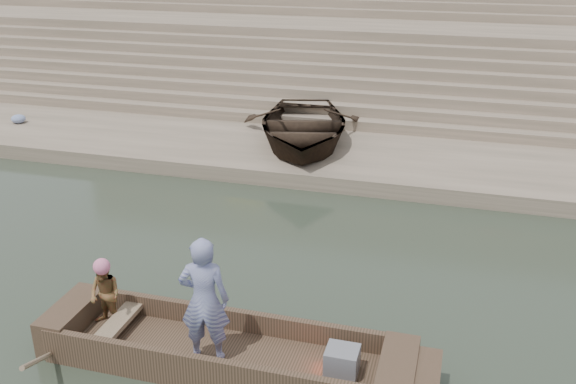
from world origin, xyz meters
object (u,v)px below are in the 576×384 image
at_px(main_rowboat, 224,358).
at_px(standing_man, 204,300).
at_px(television, 341,361).
at_px(rowing_man, 105,295).
at_px(beached_rowboat, 302,126).

relative_size(main_rowboat, standing_man, 2.57).
bearing_deg(television, rowing_man, 177.63).
distance_m(main_rowboat, rowing_man, 2.11).
height_order(main_rowboat, rowing_man, rowing_man).
distance_m(main_rowboat, beached_rowboat, 9.45).
bearing_deg(rowing_man, main_rowboat, 11.87).
xyz_separation_m(rowing_man, beached_rowboat, (0.76, 9.18, 0.15)).
height_order(standing_man, rowing_man, standing_man).
height_order(main_rowboat, television, television).
bearing_deg(main_rowboat, rowing_man, 175.54).
height_order(rowing_man, television, rowing_man).
bearing_deg(beached_rowboat, main_rowboat, -95.77).
bearing_deg(rowing_man, television, 13.96).
bearing_deg(beached_rowboat, standing_man, -96.99).
bearing_deg(rowing_man, beached_rowboat, 101.57).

